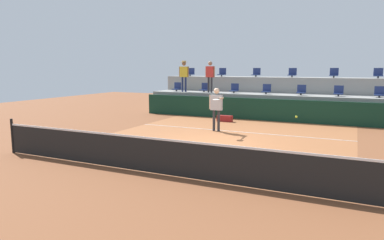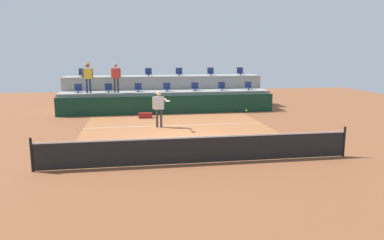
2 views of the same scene
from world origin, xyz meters
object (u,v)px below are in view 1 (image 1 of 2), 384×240
at_px(stadium_chair_lower_mid_left, 234,89).
at_px(stadium_chair_lower_center, 266,90).
at_px(stadium_chair_upper_left, 222,73).
at_px(stadium_chair_upper_mid_right, 292,73).
at_px(stadium_chair_lower_right, 339,92).
at_px(tennis_player, 216,105).
at_px(stadium_chair_lower_far_left, 177,87).
at_px(stadium_chair_upper_mid_left, 256,73).
at_px(stadium_chair_upper_far_left, 191,73).
at_px(spectator_in_grey, 210,74).
at_px(equipment_bag, 225,119).
at_px(stadium_chair_lower_mid_right, 301,91).
at_px(stadium_chair_upper_far_right, 378,74).
at_px(stadium_chair_lower_left, 205,88).
at_px(stadium_chair_lower_far_right, 380,93).
at_px(spectator_with_hat, 184,73).
at_px(stadium_chair_upper_right, 334,74).
at_px(tennis_ball, 296,117).

distance_m(stadium_chair_lower_mid_left, stadium_chair_lower_center, 1.78).
bearing_deg(stadium_chair_upper_left, stadium_chair_upper_mid_right, 0.00).
relative_size(stadium_chair_lower_right, tennis_player, 0.29).
xyz_separation_m(stadium_chair_lower_far_left, stadium_chair_lower_center, (5.37, 0.00, 0.00)).
height_order(stadium_chair_upper_mid_left, tennis_player, stadium_chair_upper_mid_left).
bearing_deg(stadium_chair_upper_far_left, tennis_player, -57.13).
relative_size(stadium_chair_upper_far_left, stadium_chair_upper_left, 1.00).
xyz_separation_m(spectator_in_grey, equipment_bag, (1.63, -2.02, -2.16)).
distance_m(stadium_chair_lower_mid_right, tennis_player, 5.75).
bearing_deg(stadium_chair_upper_mid_right, stadium_chair_upper_far_right, 0.00).
height_order(stadium_chair_lower_left, equipment_bag, stadium_chair_lower_left).
height_order(stadium_chair_lower_center, stadium_chair_upper_left, stadium_chair_upper_left).
relative_size(stadium_chair_lower_far_left, spectator_in_grey, 0.30).
relative_size(stadium_chair_lower_left, stadium_chair_upper_left, 1.00).
distance_m(stadium_chair_upper_mid_right, tennis_player, 7.24).
bearing_deg(stadium_chair_lower_mid_left, stadium_chair_lower_center, 0.00).
bearing_deg(stadium_chair_lower_mid_right, stadium_chair_lower_center, 180.00).
distance_m(stadium_chair_lower_mid_right, equipment_bag, 4.25).
height_order(stadium_chair_lower_far_left, stadium_chair_upper_mid_right, stadium_chair_upper_mid_right).
distance_m(stadium_chair_lower_left, stadium_chair_upper_left, 2.03).
bearing_deg(spectator_in_grey, stadium_chair_upper_mid_right, 28.05).
distance_m(stadium_chair_lower_far_right, stadium_chair_upper_far_left, 10.82).
xyz_separation_m(stadium_chair_lower_center, stadium_chair_upper_left, (-3.18, 1.80, 0.85)).
bearing_deg(spectator_in_grey, tennis_player, -64.79).
height_order(stadium_chair_lower_far_right, stadium_chair_upper_far_left, stadium_chair_upper_far_left).
xyz_separation_m(stadium_chair_lower_left, spectator_with_hat, (-1.13, -0.38, 0.89)).
xyz_separation_m(stadium_chair_lower_far_left, stadium_chair_upper_right, (8.56, 1.80, 0.85)).
relative_size(stadium_chair_lower_center, stadium_chair_upper_far_left, 1.00).
bearing_deg(stadium_chair_lower_center, stadium_chair_upper_mid_left, 120.22).
bearing_deg(stadium_chair_upper_far_left, tennis_ball, -49.66).
bearing_deg(stadium_chair_upper_right, stadium_chair_lower_mid_left, -160.10).
bearing_deg(stadium_chair_lower_far_left, stadium_chair_upper_mid_left, 22.61).
bearing_deg(stadium_chair_lower_mid_right, stadium_chair_upper_right, 52.12).
height_order(stadium_chair_upper_right, tennis_ball, stadium_chair_upper_right).
height_order(stadium_chair_lower_far_left, stadium_chair_lower_right, same).
xyz_separation_m(stadium_chair_lower_mid_left, stadium_chair_upper_right, (4.97, 1.80, 0.85)).
bearing_deg(spectator_with_hat, tennis_ball, -44.45).
bearing_deg(stadium_chair_lower_left, stadium_chair_lower_mid_right, 0.00).
distance_m(stadium_chair_lower_center, stadium_chair_lower_mid_right, 1.79).
bearing_deg(stadium_chair_lower_mid_left, tennis_player, -79.81).
xyz_separation_m(stadium_chair_upper_mid_right, spectator_with_hat, (-5.72, -2.18, 0.04)).
height_order(stadium_chair_lower_mid_left, stadium_chair_lower_mid_right, same).
bearing_deg(stadium_chair_upper_right, stadium_chair_lower_far_left, -168.12).
relative_size(stadium_chair_lower_right, spectator_in_grey, 0.30).
relative_size(stadium_chair_lower_far_right, tennis_player, 0.29).
relative_size(stadium_chair_lower_left, tennis_player, 0.29).
xyz_separation_m(stadium_chair_lower_left, stadium_chair_upper_mid_right, (4.59, 1.80, 0.85)).
height_order(stadium_chair_upper_mid_left, equipment_bag, stadium_chair_upper_mid_left).
bearing_deg(equipment_bag, stadium_chair_upper_left, 112.30).
bearing_deg(stadium_chair_lower_left, stadium_chair_upper_mid_left, 35.42).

